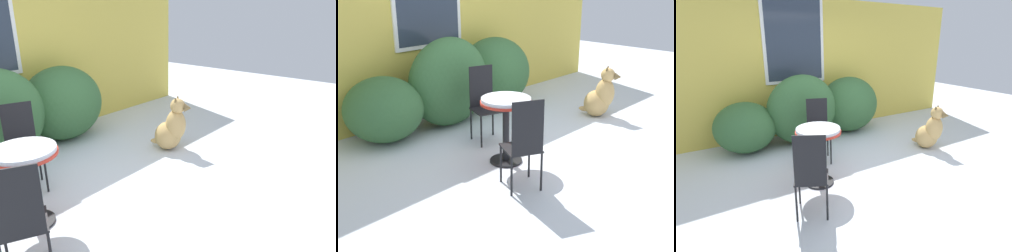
{
  "view_description": "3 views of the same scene",
  "coord_description": "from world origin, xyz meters",
  "views": [
    {
      "loc": [
        -2.04,
        -2.77,
        2.04
      ],
      "look_at": [
        1.53,
        0.16,
        0.36
      ],
      "focal_mm": 35.0,
      "sensor_mm": 36.0,
      "label": 1
    },
    {
      "loc": [
        -4.19,
        -3.23,
        2.21
      ],
      "look_at": [
        -0.75,
        0.01,
        0.47
      ],
      "focal_mm": 45.0,
      "sensor_mm": 36.0,
      "label": 2
    },
    {
      "loc": [
        -2.14,
        -2.97,
        1.93
      ],
      "look_at": [
        0.0,
        0.6,
        0.55
      ],
      "focal_mm": 28.0,
      "sensor_mm": 36.0,
      "label": 3
    }
  ],
  "objects": [
    {
      "name": "dog",
      "position": [
        1.55,
        0.11,
        0.32
      ],
      "size": [
        0.56,
        0.62,
        0.82
      ],
      "rotation": [
        0.0,
        0.0,
        0.39
      ],
      "color": "tan",
      "rests_on": "ground_plane"
    },
    {
      "name": "shrub_right",
      "position": [
        0.8,
        1.74,
        0.59
      ],
      "size": [
        1.29,
        1.09,
        1.18
      ],
      "color": "#386638",
      "rests_on": "ground_plane"
    },
    {
      "name": "shrub_middle",
      "position": [
        -0.34,
        1.55,
        0.66
      ],
      "size": [
        1.37,
        0.75,
        1.32
      ],
      "color": "#386638",
      "rests_on": "ground_plane"
    },
    {
      "name": "house_wall",
      "position": [
        -0.01,
        2.2,
        1.4
      ],
      "size": [
        8.0,
        0.1,
        2.73
      ],
      "color": "#DBC14C",
      "rests_on": "ground_plane"
    },
    {
      "name": "shrub_left",
      "position": [
        -1.38,
        1.7,
        0.45
      ],
      "size": [
        1.07,
        1.08,
        0.89
      ],
      "color": "#386638",
      "rests_on": "ground_plane"
    },
    {
      "name": "patio_chair_near_table",
      "position": [
        -0.42,
        0.73,
        0.55
      ],
      "size": [
        0.47,
        0.47,
        1.02
      ],
      "rotation": [
        0.0,
        0.0,
        -0.33
      ],
      "color": "black",
      "rests_on": "ground_plane"
    },
    {
      "name": "patio_chair_far_side",
      "position": [
        -1.14,
        -0.61,
        0.55
      ],
      "size": [
        0.5,
        0.5,
        1.02
      ],
      "rotation": [
        0.0,
        0.0,
        2.67
      ],
      "color": "black",
      "rests_on": "ground_plane"
    },
    {
      "name": "patio_table",
      "position": [
        -0.75,
        0.01,
        0.64
      ],
      "size": [
        0.61,
        0.61,
        0.82
      ],
      "color": "black",
      "rests_on": "ground_plane"
    },
    {
      "name": "ground_plane",
      "position": [
        0.0,
        0.0,
        0.0
      ],
      "size": [
        16.0,
        16.0,
        0.0
      ],
      "primitive_type": "plane",
      "color": "silver"
    }
  ]
}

